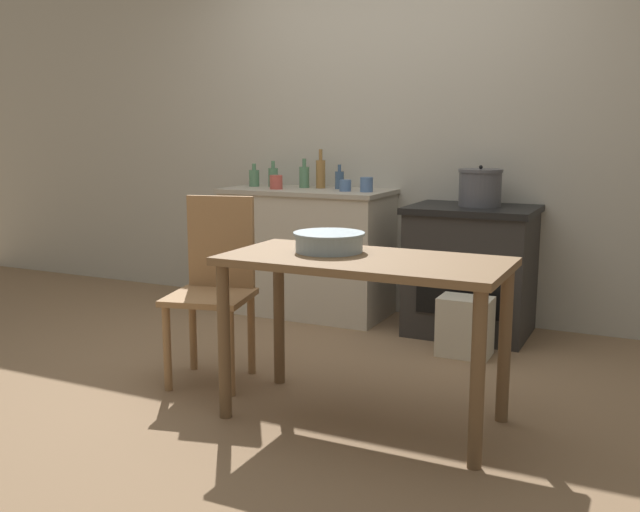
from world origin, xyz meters
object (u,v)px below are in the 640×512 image
(mixing_bowl_large, at_px, (329,241))
(bottle_mid_left, at_px, (254,178))
(bottle_far_left, at_px, (339,180))
(cup_right, at_px, (345,186))
(stock_pot, at_px, (480,187))
(bottle_center_left, at_px, (321,173))
(flour_sack, at_px, (465,326))
(chair, at_px, (214,284))
(stove, at_px, (471,270))
(cup_mid_right, at_px, (276,182))
(bottle_left, at_px, (304,177))
(cup_center_right, at_px, (367,185))
(bottle_center, at_px, (273,177))
(work_table, at_px, (364,283))

(mixing_bowl_large, bearing_deg, bottle_mid_left, 130.41)
(bottle_far_left, height_order, cup_right, bottle_far_left)
(stock_pot, bearing_deg, bottle_center_left, 175.51)
(flour_sack, bearing_deg, chair, -139.40)
(stove, height_order, mixing_bowl_large, mixing_bowl_large)
(flour_sack, xyz_separation_m, cup_mid_right, (-1.44, 0.38, 0.76))
(stock_pot, relative_size, bottle_left, 1.33)
(stove, height_order, cup_center_right, cup_center_right)
(cup_right, bearing_deg, bottle_far_left, 126.59)
(chair, relative_size, cup_mid_right, 9.82)
(cup_center_right, bearing_deg, stove, 2.19)
(stove, height_order, cup_mid_right, cup_mid_right)
(bottle_left, relative_size, cup_center_right, 2.13)
(stove, distance_m, flour_sack, 0.54)
(chair, bearing_deg, bottle_left, 85.80)
(bottle_center, xyz_separation_m, cup_right, (0.63, -0.13, -0.03))
(mixing_bowl_large, distance_m, bottle_center_left, 1.83)
(chair, distance_m, flour_sack, 1.46)
(bottle_far_left, bearing_deg, stove, -6.40)
(mixing_bowl_large, relative_size, bottle_left, 1.59)
(cup_mid_right, bearing_deg, bottle_center, 124.46)
(bottle_far_left, bearing_deg, stock_pot, -4.71)
(bottle_mid_left, relative_size, cup_center_right, 1.72)
(stove, xyz_separation_m, flour_sack, (0.09, -0.47, -0.24))
(work_table, bearing_deg, bottle_center_left, 121.21)
(bottle_center_left, bearing_deg, bottle_center, -176.85)
(work_table, xyz_separation_m, bottle_mid_left, (-1.52, 1.62, 0.32))
(bottle_center, bearing_deg, bottle_far_left, 1.39)
(bottle_mid_left, height_order, cup_right, bottle_mid_left)
(bottle_mid_left, distance_m, cup_right, 0.76)
(bottle_center_left, bearing_deg, cup_right, -30.95)
(chair, distance_m, mixing_bowl_large, 0.77)
(bottle_center_left, relative_size, cup_mid_right, 2.82)
(stove, height_order, bottle_mid_left, bottle_mid_left)
(mixing_bowl_large, xyz_separation_m, bottle_left, (-0.94, 1.61, 0.17))
(bottle_mid_left, height_order, cup_mid_right, bottle_mid_left)
(flour_sack, relative_size, cup_mid_right, 3.55)
(chair, relative_size, bottle_far_left, 5.60)
(flour_sack, distance_m, bottle_center, 1.84)
(bottle_center, xyz_separation_m, cup_center_right, (0.77, -0.12, -0.02))
(mixing_bowl_large, bearing_deg, flour_sack, 69.99)
(stove, distance_m, cup_right, 0.99)
(bottle_mid_left, distance_m, bottle_center, 0.14)
(bottle_far_left, relative_size, bottle_left, 0.83)
(bottle_far_left, height_order, bottle_mid_left, bottle_far_left)
(cup_center_right, bearing_deg, cup_right, -175.78)
(mixing_bowl_large, bearing_deg, bottle_center, 126.66)
(cup_right, bearing_deg, stock_pot, 4.12)
(work_table, bearing_deg, cup_center_right, 111.85)
(stock_pot, relative_size, cup_center_right, 2.84)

